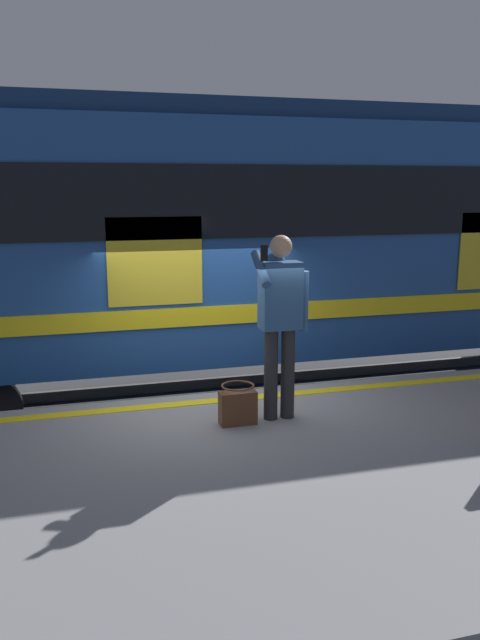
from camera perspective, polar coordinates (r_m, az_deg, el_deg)
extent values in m
plane|color=#3D3D3F|center=(7.77, -2.23, -13.07)|extent=(24.98, 24.98, 0.00)
cube|color=gray|center=(5.71, 3.12, -17.59)|extent=(14.09, 4.33, 0.94)
cube|color=yellow|center=(7.15, -1.72, -7.15)|extent=(13.81, 0.16, 0.01)
cube|color=slate|center=(9.20, -4.62, -8.51)|extent=(18.32, 0.08, 0.16)
cube|color=slate|center=(10.53, -6.16, -5.87)|extent=(18.32, 0.08, 0.16)
cube|color=#1E478C|center=(9.87, 5.31, 7.48)|extent=(13.83, 2.82, 3.16)
cube|color=navy|center=(9.89, 5.51, 17.35)|extent=(13.55, 2.60, 0.24)
cube|color=black|center=(8.53, 8.88, 10.43)|extent=(13.14, 0.03, 0.90)
cube|color=yellow|center=(8.68, 8.58, 1.01)|extent=(13.14, 0.03, 0.24)
cube|color=gold|center=(7.89, -7.56, 5.18)|extent=(1.16, 0.02, 1.08)
cylinder|color=black|center=(10.70, -20.42, -3.49)|extent=(0.84, 0.12, 0.84)
cylinder|color=#262628|center=(6.54, 4.26, -4.73)|extent=(0.14, 0.14, 0.94)
cylinder|color=#262628|center=(6.48, 2.76, -4.86)|extent=(0.14, 0.14, 0.94)
cube|color=#2D517F|center=(6.32, 3.61, 2.18)|extent=(0.40, 0.24, 0.67)
sphere|color=#2D517F|center=(6.43, 3.17, 5.17)|extent=(0.20, 0.20, 0.20)
sphere|color=tan|center=(6.26, 3.67, 6.55)|extent=(0.22, 0.22, 0.22)
cylinder|color=#2D517F|center=(6.42, 5.71, 1.69)|extent=(0.09, 0.09, 0.60)
cylinder|color=#2D517F|center=(6.13, 1.86, 4.58)|extent=(0.09, 0.42, 0.33)
cube|color=black|center=(6.02, 2.16, 5.97)|extent=(0.07, 0.02, 0.15)
cube|color=#59331E|center=(6.43, -0.20, -7.81)|extent=(0.37, 0.16, 0.34)
torus|color=#59331E|center=(6.35, -0.20, -5.87)|extent=(0.33, 0.33, 0.02)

